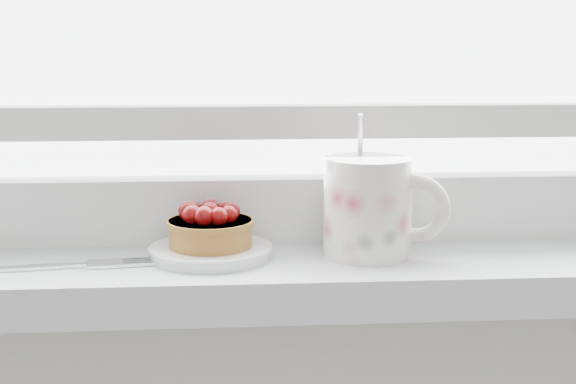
{
  "coord_description": "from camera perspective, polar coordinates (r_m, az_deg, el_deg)",
  "views": [
    {
      "loc": [
        -0.06,
        1.11,
        1.15
      ],
      "look_at": [
        -0.01,
        1.88,
        1.01
      ],
      "focal_mm": 50.0,
      "sensor_mm": 36.0,
      "label": 1
    }
  ],
  "objects": [
    {
      "name": "fork",
      "position": [
        0.8,
        -17.01,
        -5.11
      ],
      "size": [
        0.22,
        0.05,
        0.0
      ],
      "color": "silver",
      "rests_on": "windowsill"
    },
    {
      "name": "floral_mug",
      "position": [
        0.81,
        5.92,
        -0.94
      ],
      "size": [
        0.14,
        0.11,
        0.14
      ],
      "color": "silver",
      "rests_on": "windowsill"
    },
    {
      "name": "raspberry_tart",
      "position": [
        0.8,
        -5.57,
        -2.49
      ],
      "size": [
        0.09,
        0.09,
        0.05
      ],
      "color": "brown",
      "rests_on": "saucer"
    },
    {
      "name": "saucer",
      "position": [
        0.81,
        -5.52,
        -4.27
      ],
      "size": [
        0.12,
        0.12,
        0.01
      ],
      "primitive_type": "cylinder",
      "color": "silver",
      "rests_on": "windowsill"
    }
  ]
}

